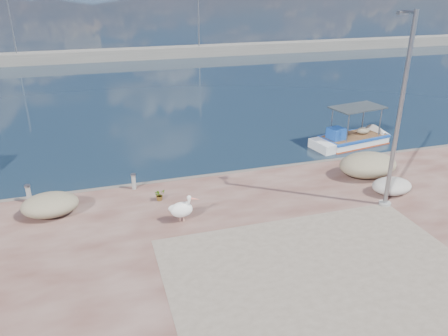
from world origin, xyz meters
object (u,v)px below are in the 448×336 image
(pelican, at_px, (182,209))
(lamp_post, at_px, (398,121))
(boat_right, at_px, (353,141))
(bollard_near, at_px, (134,181))

(pelican, xyz_separation_m, lamp_post, (7.62, -1.00, 2.81))
(boat_right, bearing_deg, bollard_near, -175.00)
(boat_right, distance_m, bollard_near, 12.69)
(pelican, relative_size, bollard_near, 1.61)
(boat_right, height_order, lamp_post, lamp_post)
(boat_right, distance_m, lamp_post, 8.83)
(boat_right, relative_size, bollard_near, 8.00)
(pelican, distance_m, bollard_near, 3.41)
(pelican, bearing_deg, lamp_post, 14.66)
(boat_right, bearing_deg, lamp_post, -123.91)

